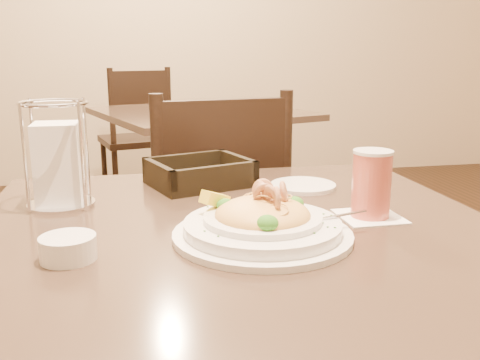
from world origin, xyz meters
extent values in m
cube|color=#483629|center=(0.00, 0.00, 0.73)|extent=(0.90, 0.90, 0.03)
cylinder|color=black|center=(0.16, 1.79, 0.01)|extent=(0.52, 0.52, 0.03)
cylinder|color=black|center=(0.16, 1.79, 0.37)|extent=(0.12, 0.12, 0.69)
cube|color=#483629|center=(0.16, 1.79, 0.73)|extent=(1.14, 1.14, 0.03)
cube|color=black|center=(0.04, 0.74, 0.45)|extent=(0.48, 0.48, 0.04)
cylinder|color=black|center=(0.19, 0.94, 0.21)|extent=(0.04, 0.04, 0.43)
cylinder|color=black|center=(-0.16, 0.89, 0.21)|extent=(0.04, 0.04, 0.43)
cylinder|color=black|center=(0.24, 0.59, 0.21)|extent=(0.04, 0.04, 0.43)
cylinder|color=black|center=(-0.11, 0.53, 0.21)|extent=(0.04, 0.04, 0.43)
cylinder|color=black|center=(0.24, 0.59, 0.70)|extent=(0.04, 0.04, 0.46)
cylinder|color=black|center=(-0.11, 0.53, 0.70)|extent=(0.04, 0.04, 0.46)
cube|color=black|center=(0.07, 0.56, 0.80)|extent=(0.36, 0.08, 0.22)
cube|color=black|center=(-0.16, 2.74, 0.45)|extent=(0.51, 0.51, 0.04)
cylinder|color=black|center=(-0.03, 2.95, 0.21)|extent=(0.04, 0.04, 0.43)
cylinder|color=black|center=(-0.38, 2.87, 0.21)|extent=(0.04, 0.04, 0.43)
cylinder|color=black|center=(0.06, 2.60, 0.21)|extent=(0.04, 0.04, 0.43)
cylinder|color=black|center=(-0.29, 2.52, 0.21)|extent=(0.04, 0.04, 0.43)
cylinder|color=black|center=(0.06, 2.60, 0.70)|extent=(0.04, 0.04, 0.46)
cylinder|color=black|center=(-0.29, 2.52, 0.70)|extent=(0.04, 0.04, 0.46)
cube|color=black|center=(-0.12, 2.56, 0.80)|extent=(0.36, 0.11, 0.22)
cylinder|color=white|center=(0.02, -0.05, 0.75)|extent=(0.29, 0.29, 0.01)
cylinder|color=white|center=(0.02, -0.05, 0.76)|extent=(0.25, 0.25, 0.02)
cylinder|color=white|center=(0.02, -0.05, 0.78)|extent=(0.19, 0.19, 0.01)
ellipsoid|color=#DBA550|center=(0.02, -0.05, 0.78)|extent=(0.15, 0.15, 0.05)
cube|color=yellow|center=(-0.04, 0.01, 0.80)|extent=(0.06, 0.05, 0.04)
cube|color=silver|center=(0.14, -0.06, 0.78)|extent=(0.11, 0.02, 0.01)
cube|color=silver|center=(0.09, -0.06, 0.78)|extent=(0.03, 0.02, 0.00)
torus|color=#DBA550|center=(0.03, -0.05, 0.80)|extent=(0.04, 0.04, 0.02)
torus|color=#DBA550|center=(0.02, -0.05, 0.81)|extent=(0.04, 0.04, 0.01)
torus|color=#DBA550|center=(0.03, -0.06, 0.79)|extent=(0.04, 0.04, 0.02)
torus|color=#DBA550|center=(0.02, -0.06, 0.80)|extent=(0.05, 0.05, 0.02)
torus|color=#DBA550|center=(0.01, -0.08, 0.79)|extent=(0.05, 0.05, 0.01)
torus|color=#DBA550|center=(0.06, -0.05, 0.81)|extent=(0.03, 0.03, 0.00)
torus|color=#DBA550|center=(0.03, -0.05, 0.81)|extent=(0.05, 0.04, 0.04)
torus|color=#DBA550|center=(0.04, -0.09, 0.80)|extent=(0.04, 0.04, 0.02)
torus|color=#DBA550|center=(0.02, -0.05, 0.80)|extent=(0.03, 0.03, 0.02)
torus|color=#DBA550|center=(0.02, -0.04, 0.79)|extent=(0.04, 0.04, 0.02)
torus|color=#DBA550|center=(0.04, -0.07, 0.79)|extent=(0.04, 0.04, 0.02)
torus|color=#DBA550|center=(0.01, -0.01, 0.80)|extent=(0.04, 0.04, 0.02)
torus|color=#DBA550|center=(0.04, 0.00, 0.81)|extent=(0.03, 0.03, 0.02)
torus|color=#DBA550|center=(0.02, -0.06, 0.80)|extent=(0.04, 0.04, 0.01)
torus|color=#DBA550|center=(0.03, -0.01, 0.80)|extent=(0.04, 0.04, 0.02)
torus|color=#DBA550|center=(0.02, -0.02, 0.81)|extent=(0.05, 0.05, 0.02)
torus|color=tan|center=(0.02, -0.04, 0.82)|extent=(0.03, 0.04, 0.04)
torus|color=tan|center=(0.04, -0.08, 0.82)|extent=(0.02, 0.04, 0.04)
torus|color=tan|center=(0.06, -0.05, 0.82)|extent=(0.03, 0.04, 0.04)
torus|color=tan|center=(0.03, -0.03, 0.82)|extent=(0.04, 0.02, 0.04)
torus|color=tan|center=(0.02, -0.05, 0.82)|extent=(0.04, 0.03, 0.04)
torus|color=tan|center=(0.02, -0.05, 0.82)|extent=(0.04, 0.02, 0.04)
torus|color=tan|center=(0.03, -0.07, 0.82)|extent=(0.03, 0.04, 0.04)
ellipsoid|color=#256216|center=(0.08, -0.02, 0.79)|extent=(0.03, 0.03, 0.02)
ellipsoid|color=#256216|center=(-0.03, -0.01, 0.79)|extent=(0.03, 0.03, 0.02)
ellipsoid|color=#256216|center=(0.01, -0.11, 0.79)|extent=(0.03, 0.03, 0.02)
cube|color=#266619|center=(0.14, -0.04, 0.77)|extent=(0.00, 0.00, 0.00)
cube|color=#266619|center=(-0.06, -0.11, 0.77)|extent=(0.00, 0.00, 0.00)
cube|color=#266619|center=(0.11, -0.10, 0.77)|extent=(0.00, 0.00, 0.00)
cube|color=#266619|center=(-0.07, -0.08, 0.77)|extent=(0.00, 0.00, 0.00)
cube|color=#266619|center=(-0.06, 0.01, 0.77)|extent=(0.00, 0.00, 0.00)
cube|color=#266619|center=(0.08, -0.12, 0.77)|extent=(0.00, 0.00, 0.00)
cube|color=#266619|center=(-0.04, 0.03, 0.77)|extent=(0.00, 0.00, 0.00)
cube|color=#266619|center=(0.13, -0.05, 0.77)|extent=(0.00, 0.00, 0.00)
cube|color=#266619|center=(0.01, 0.06, 0.77)|extent=(0.00, 0.00, 0.00)
cube|color=#266619|center=(0.13, -0.04, 0.77)|extent=(0.00, 0.00, 0.00)
cube|color=#266619|center=(-0.05, 0.04, 0.77)|extent=(0.00, 0.00, 0.00)
cube|color=#266619|center=(0.12, -0.10, 0.77)|extent=(0.00, 0.00, 0.00)
cube|color=#266619|center=(0.11, -0.08, 0.77)|extent=(0.00, 0.00, 0.00)
cube|color=white|center=(0.24, 0.02, 0.75)|extent=(0.11, 0.11, 0.00)
cylinder|color=#C75846|center=(0.24, 0.02, 0.81)|extent=(0.07, 0.07, 0.12)
cylinder|color=white|center=(0.24, 0.02, 0.86)|extent=(0.07, 0.07, 0.01)
cube|color=black|center=(-0.03, 0.32, 0.75)|extent=(0.25, 0.22, 0.01)
cube|color=black|center=(0.06, 0.35, 0.78)|extent=(0.07, 0.16, 0.04)
cube|color=black|center=(-0.12, 0.29, 0.78)|extent=(0.07, 0.16, 0.04)
cube|color=black|center=(-0.06, 0.39, 0.78)|extent=(0.20, 0.08, 0.04)
cube|color=black|center=(-0.01, 0.24, 0.78)|extent=(0.20, 0.08, 0.04)
cylinder|color=silver|center=(-0.31, 0.21, 0.75)|extent=(0.13, 0.13, 0.01)
torus|color=silver|center=(-0.31, 0.21, 0.94)|extent=(0.13, 0.13, 0.01)
cube|color=white|center=(-0.31, 0.21, 0.83)|extent=(0.09, 0.09, 0.15)
cylinder|color=silver|center=(-0.36, 0.16, 0.85)|extent=(0.01, 0.01, 0.20)
cylinder|color=silver|center=(-0.26, 0.16, 0.85)|extent=(0.01, 0.01, 0.20)
cylinder|color=silver|center=(-0.36, 0.25, 0.85)|extent=(0.01, 0.01, 0.20)
cylinder|color=silver|center=(-0.26, 0.25, 0.85)|extent=(0.01, 0.01, 0.20)
cylinder|color=white|center=(0.19, 0.24, 0.75)|extent=(0.15, 0.15, 0.01)
cylinder|color=white|center=(-0.27, -0.08, 0.76)|extent=(0.09, 0.09, 0.04)
camera|label=1|loc=(-0.17, -0.83, 1.04)|focal=40.00mm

